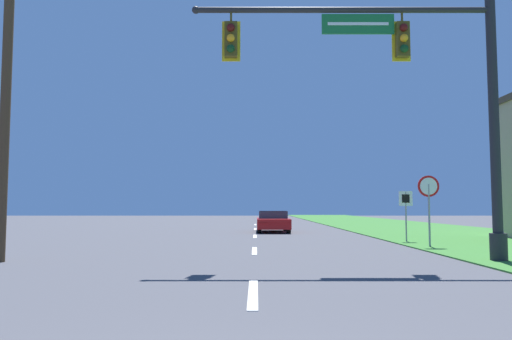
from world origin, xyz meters
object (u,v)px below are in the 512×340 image
(utility_pole_near, at_px, (8,67))
(stop_sign, at_px, (430,195))
(car_ahead, at_px, (274,221))
(signal_mast, at_px, (421,89))
(route_sign_post, at_px, (407,205))

(utility_pole_near, bearing_deg, stop_sign, 19.73)
(car_ahead, relative_size, utility_pole_near, 0.44)
(signal_mast, distance_m, route_sign_post, 8.01)
(signal_mast, height_order, utility_pole_near, utility_pole_near)
(car_ahead, height_order, stop_sign, stop_sign)
(car_ahead, height_order, route_sign_post, route_sign_post)
(signal_mast, xyz_separation_m, route_sign_post, (1.72, 7.21, -3.04))
(signal_mast, height_order, stop_sign, signal_mast)
(car_ahead, relative_size, route_sign_post, 2.19)
(signal_mast, xyz_separation_m, car_ahead, (-3.42, 15.57, -3.97))
(signal_mast, xyz_separation_m, utility_pole_near, (-11.06, -0.05, 0.59))
(stop_sign, distance_m, route_sign_post, 2.69)
(route_sign_post, bearing_deg, utility_pole_near, -150.40)
(route_sign_post, distance_m, utility_pole_near, 15.14)
(car_ahead, distance_m, stop_sign, 12.24)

